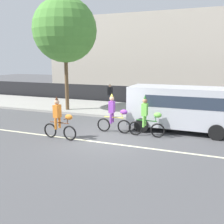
# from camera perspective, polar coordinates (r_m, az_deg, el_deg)

# --- Properties ---
(ground_plane) EXTENTS (80.00, 80.00, 0.00)m
(ground_plane) POSITION_cam_1_polar(r_m,az_deg,el_deg) (11.74, -1.25, -5.95)
(ground_plane) COLOR #4C4C4F
(road_centre_line) EXTENTS (36.00, 0.14, 0.01)m
(road_centre_line) POSITION_cam_1_polar(r_m,az_deg,el_deg) (11.30, -2.24, -6.63)
(road_centre_line) COLOR beige
(road_centre_line) RESTS_ON ground
(sidewalk_curb) EXTENTS (60.00, 5.00, 0.15)m
(sidewalk_curb) POSITION_cam_1_polar(r_m,az_deg,el_deg) (17.71, 6.98, 0.19)
(sidewalk_curb) COLOR #9E9B93
(sidewalk_curb) RESTS_ON ground
(fence_line) EXTENTS (40.00, 0.08, 1.40)m
(fence_line) POSITION_cam_1_polar(r_m,az_deg,el_deg) (20.39, 9.12, 3.39)
(fence_line) COLOR black
(fence_line) RESTS_ON ground
(building_backdrop) EXTENTS (28.00, 8.00, 7.75)m
(building_backdrop) POSITION_cam_1_polar(r_m,az_deg,el_deg) (28.44, 16.56, 11.74)
(building_backdrop) COLOR #B2A899
(building_backdrop) RESTS_ON ground
(parade_cyclist_orange) EXTENTS (1.72, 0.50, 1.92)m
(parade_cyclist_orange) POSITION_cam_1_polar(r_m,az_deg,el_deg) (11.79, -11.33, -1.86)
(parade_cyclist_orange) COLOR black
(parade_cyclist_orange) RESTS_ON ground
(parade_cyclist_purple) EXTENTS (1.72, 0.50, 1.92)m
(parade_cyclist_purple) POSITION_cam_1_polar(r_m,az_deg,el_deg) (12.60, 0.45, -0.78)
(parade_cyclist_purple) COLOR black
(parade_cyclist_purple) RESTS_ON ground
(parade_cyclist_lime) EXTENTS (1.72, 0.50, 1.92)m
(parade_cyclist_lime) POSITION_cam_1_polar(r_m,az_deg,el_deg) (12.05, 7.61, -1.45)
(parade_cyclist_lime) COLOR black
(parade_cyclist_lime) RESTS_ON ground
(parked_van_silver) EXTENTS (5.00, 2.22, 2.18)m
(parked_van_silver) POSITION_cam_1_polar(r_m,az_deg,el_deg) (13.28, 15.09, 1.38)
(parked_van_silver) COLOR silver
(parked_van_silver) RESTS_ON ground
(street_tree_near_lamp) EXTENTS (4.11, 4.11, 7.24)m
(street_tree_near_lamp) POSITION_cam_1_polar(r_m,az_deg,el_deg) (17.79, -10.24, 17.12)
(street_tree_near_lamp) COLOR brown
(street_tree_near_lamp) RESTS_ON sidewalk_curb
(pedestrian_onlooker) EXTENTS (0.32, 0.20, 1.62)m
(pedestrian_onlooker) POSITION_cam_1_polar(r_m,az_deg,el_deg) (18.55, -0.44, 3.72)
(pedestrian_onlooker) COLOR #33333D
(pedestrian_onlooker) RESTS_ON sidewalk_curb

